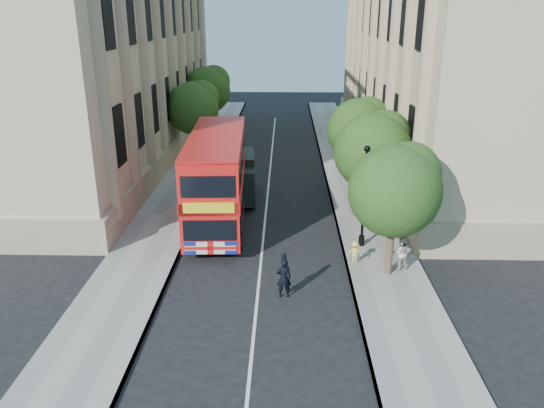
# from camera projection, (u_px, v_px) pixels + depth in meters

# --- Properties ---
(ground) EXTENTS (120.00, 120.00, 0.00)m
(ground) POSITION_uv_depth(u_px,v_px,m) (256.00, 309.00, 21.30)
(ground) COLOR black
(ground) RESTS_ON ground
(pavement_right) EXTENTS (3.50, 80.00, 0.12)m
(pavement_right) POSITION_uv_depth(u_px,v_px,m) (365.00, 217.00, 30.53)
(pavement_right) COLOR gray
(pavement_right) RESTS_ON ground
(pavement_left) EXTENTS (3.50, 80.00, 0.12)m
(pavement_left) POSITION_uv_depth(u_px,v_px,m) (167.00, 215.00, 30.80)
(pavement_left) COLOR gray
(pavement_left) RESTS_ON ground
(building_right) EXTENTS (12.00, 38.00, 18.00)m
(building_right) POSITION_uv_depth(u_px,v_px,m) (452.00, 42.00, 40.41)
(building_right) COLOR #C5AD89
(building_right) RESTS_ON ground
(building_left) EXTENTS (12.00, 38.00, 18.00)m
(building_left) POSITION_uv_depth(u_px,v_px,m) (94.00, 41.00, 41.05)
(building_left) COLOR #C5AD89
(building_left) RESTS_ON ground
(tree_right_near) EXTENTS (4.00, 4.00, 6.08)m
(tree_right_near) POSITION_uv_depth(u_px,v_px,m) (396.00, 186.00, 22.55)
(tree_right_near) COLOR #473828
(tree_right_near) RESTS_ON ground
(tree_right_mid) EXTENTS (4.20, 4.20, 6.37)m
(tree_right_mid) POSITION_uv_depth(u_px,v_px,m) (374.00, 147.00, 28.11)
(tree_right_mid) COLOR #473828
(tree_right_mid) RESTS_ON ground
(tree_right_far) EXTENTS (4.00, 4.00, 6.15)m
(tree_right_far) POSITION_uv_depth(u_px,v_px,m) (359.00, 126.00, 33.79)
(tree_right_far) COLOR #473828
(tree_right_far) RESTS_ON ground
(tree_left_far) EXTENTS (4.00, 4.00, 6.30)m
(tree_left_far) POSITION_uv_depth(u_px,v_px,m) (193.00, 105.00, 40.59)
(tree_left_far) COLOR #473828
(tree_left_far) RESTS_ON ground
(tree_left_back) EXTENTS (4.20, 4.20, 6.65)m
(tree_left_back) POSITION_uv_depth(u_px,v_px,m) (208.00, 87.00, 48.01)
(tree_left_back) COLOR #473828
(tree_left_back) RESTS_ON ground
(lamp_post) EXTENTS (0.32, 0.32, 5.16)m
(lamp_post) POSITION_uv_depth(u_px,v_px,m) (364.00, 201.00, 25.95)
(lamp_post) COLOR black
(lamp_post) RESTS_ON pavement_right
(double_decker_bus) EXTENTS (3.33, 10.76, 4.91)m
(double_decker_bus) POSITION_uv_depth(u_px,v_px,m) (217.00, 176.00, 29.07)
(double_decker_bus) COLOR red
(double_decker_bus) RESTS_ON ground
(box_van) EXTENTS (2.33, 5.06, 2.82)m
(box_van) POSITION_uv_depth(u_px,v_px,m) (238.00, 178.00, 33.15)
(box_van) COLOR black
(box_van) RESTS_ON ground
(police_constable) EXTENTS (0.68, 0.49, 1.73)m
(police_constable) POSITION_uv_depth(u_px,v_px,m) (284.00, 278.00, 21.92)
(police_constable) COLOR black
(police_constable) RESTS_ON ground
(woman_pedestrian) EXTENTS (0.91, 0.77, 1.65)m
(woman_pedestrian) POSITION_uv_depth(u_px,v_px,m) (400.00, 253.00, 24.02)
(woman_pedestrian) COLOR beige
(woman_pedestrian) RESTS_ON pavement_right
(child_a) EXTENTS (0.70, 0.61, 1.14)m
(child_a) POSITION_uv_depth(u_px,v_px,m) (390.00, 230.00, 27.18)
(child_a) COLOR orange
(child_a) RESTS_ON pavement_right
(child_b) EXTENTS (0.76, 0.50, 1.10)m
(child_b) POSITION_uv_depth(u_px,v_px,m) (355.00, 252.00, 24.69)
(child_b) COLOR #E5D84E
(child_b) RESTS_ON pavement_right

